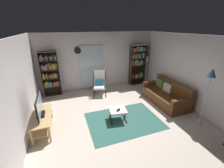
# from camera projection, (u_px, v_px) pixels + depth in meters

# --- Properties ---
(ground_plane) EXTENTS (7.02, 7.02, 0.00)m
(ground_plane) POSITION_uv_depth(u_px,v_px,m) (120.00, 118.00, 4.80)
(ground_plane) COLOR #C2B2A3
(wall_back) EXTENTS (5.60, 0.06, 2.60)m
(wall_back) POSITION_uv_depth(u_px,v_px,m) (97.00, 61.00, 6.84)
(wall_back) COLOR silver
(wall_back) RESTS_ON ground
(wall_left) EXTENTS (0.06, 6.00, 2.60)m
(wall_left) POSITION_uv_depth(u_px,v_px,m) (17.00, 96.00, 3.47)
(wall_left) COLOR silver
(wall_left) RESTS_ON ground
(wall_right) EXTENTS (0.06, 6.00, 2.60)m
(wall_right) POSITION_uv_depth(u_px,v_px,m) (191.00, 73.00, 5.15)
(wall_right) COLOR silver
(wall_right) RESTS_ON ground
(glass_door_panel) EXTENTS (1.10, 0.01, 2.00)m
(glass_door_panel) POSITION_uv_depth(u_px,v_px,m) (92.00, 67.00, 6.79)
(glass_door_panel) COLOR silver
(area_rug) EXTENTS (2.30, 1.68, 0.01)m
(area_rug) POSITION_uv_depth(u_px,v_px,m) (124.00, 120.00, 4.69)
(area_rug) COLOR #2D5A52
(area_rug) RESTS_ON ground
(tv_stand) EXTENTS (0.51, 1.27, 0.51)m
(tv_stand) POSITION_uv_depth(u_px,v_px,m) (42.00, 120.00, 4.15)
(tv_stand) COLOR tan
(tv_stand) RESTS_ON ground
(television) EXTENTS (0.20, 0.95, 0.58)m
(television) POSITION_uv_depth(u_px,v_px,m) (39.00, 107.00, 3.98)
(television) COLOR black
(television) RESTS_ON tv_stand
(bookshelf_near_tv) EXTENTS (0.70, 0.30, 1.90)m
(bookshelf_near_tv) POSITION_uv_depth(u_px,v_px,m) (50.00, 73.00, 6.11)
(bookshelf_near_tv) COLOR black
(bookshelf_near_tv) RESTS_ON ground
(bookshelf_near_sofa) EXTENTS (0.79, 0.30, 2.00)m
(bookshelf_near_sofa) POSITION_uv_depth(u_px,v_px,m) (137.00, 63.00, 7.29)
(bookshelf_near_sofa) COLOR black
(bookshelf_near_sofa) RESTS_ON ground
(leather_sofa) EXTENTS (0.89, 1.89, 0.87)m
(leather_sofa) POSITION_uv_depth(u_px,v_px,m) (166.00, 95.00, 5.71)
(leather_sofa) COLOR #502C12
(leather_sofa) RESTS_ON ground
(lounge_armchair) EXTENTS (0.72, 0.78, 1.02)m
(lounge_armchair) POSITION_uv_depth(u_px,v_px,m) (100.00, 82.00, 6.38)
(lounge_armchair) COLOR black
(lounge_armchair) RESTS_ON ground
(ottoman) EXTENTS (0.59, 0.55, 0.39)m
(ottoman) POSITION_uv_depth(u_px,v_px,m) (118.00, 111.00, 4.62)
(ottoman) COLOR white
(ottoman) RESTS_ON ground
(tv_remote) EXTENTS (0.06, 0.15, 0.02)m
(tv_remote) POSITION_uv_depth(u_px,v_px,m) (117.00, 111.00, 4.51)
(tv_remote) COLOR black
(tv_remote) RESTS_ON ottoman
(cell_phone) EXTENTS (0.13, 0.15, 0.01)m
(cell_phone) POSITION_uv_depth(u_px,v_px,m) (119.00, 110.00, 4.57)
(cell_phone) COLOR black
(cell_phone) RESTS_ON ottoman
(floor_lamp_by_sofa) EXTENTS (0.23, 0.23, 1.79)m
(floor_lamp_by_sofa) POSITION_uv_depth(u_px,v_px,m) (211.00, 78.00, 4.01)
(floor_lamp_by_sofa) COLOR #A5A5AD
(floor_lamp_by_sofa) RESTS_ON ground
(floor_lamp_by_shelf) EXTENTS (0.22, 0.22, 1.59)m
(floor_lamp_by_shelf) POSITION_uv_depth(u_px,v_px,m) (147.00, 61.00, 6.83)
(floor_lamp_by_shelf) COLOR #A5A5AD
(floor_lamp_by_shelf) RESTS_ON ground
(wall_clock) EXTENTS (0.29, 0.03, 0.29)m
(wall_clock) POSITION_uv_depth(u_px,v_px,m) (78.00, 51.00, 6.30)
(wall_clock) COLOR silver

